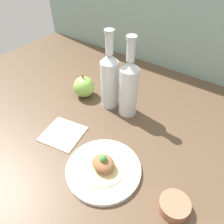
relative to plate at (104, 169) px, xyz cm
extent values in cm
cube|color=brown|center=(-1.61, 14.55, -2.87)|extent=(180.00, 110.00, 4.00)
cylinder|color=white|center=(0.00, 0.00, -0.19)|extent=(22.45, 22.45, 1.36)
torus|color=white|center=(0.00, 0.00, 0.29)|extent=(21.61, 21.61, 0.95)
cylinder|color=#D6BC7F|center=(0.00, 0.00, 0.69)|extent=(13.12, 13.12, 0.40)
ellipsoid|color=brown|center=(0.00, 0.00, 2.75)|extent=(6.94, 5.90, 3.71)
sphere|color=green|center=(0.00, 0.00, 5.23)|extent=(2.08, 2.08, 2.08)
cylinder|color=silver|center=(-17.04, 26.67, 8.70)|extent=(6.88, 6.88, 19.13)
cone|color=silver|center=(-17.04, 26.67, 19.82)|extent=(6.88, 6.88, 3.10)
cylinder|color=silver|center=(-17.04, 26.67, 24.95)|extent=(2.75, 2.75, 7.17)
cylinder|color=#B7B7BC|center=(-17.04, 26.67, 29.14)|extent=(3.44, 3.44, 1.20)
cylinder|color=silver|center=(-8.64, 26.67, 8.70)|extent=(6.88, 6.88, 19.13)
cone|color=silver|center=(-8.64, 26.67, 19.82)|extent=(6.88, 6.88, 3.10)
cylinder|color=silver|center=(-8.64, 26.67, 24.95)|extent=(2.75, 2.75, 7.17)
cylinder|color=#B7B7BC|center=(-8.64, 26.67, 29.14)|extent=(3.44, 3.44, 1.20)
sphere|color=#84B74C|center=(-29.39, 25.20, 3.52)|extent=(8.78, 8.78, 8.78)
cylinder|color=brown|center=(-29.39, 25.20, 8.60)|extent=(0.70, 0.70, 1.97)
cube|color=beige|center=(-20.63, 3.51, -0.47)|extent=(15.45, 15.09, 0.80)
cylinder|color=#996047|center=(21.77, 1.44, 0.70)|extent=(8.01, 8.01, 3.14)
camera|label=1|loc=(23.87, -29.00, 55.94)|focal=35.00mm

